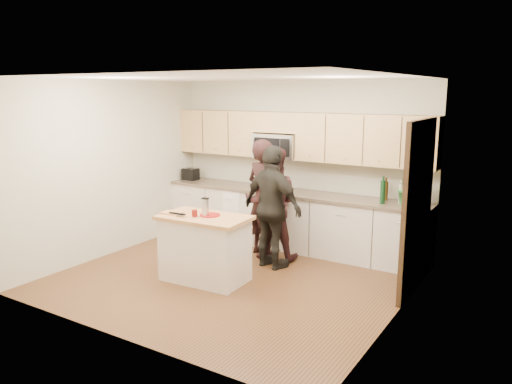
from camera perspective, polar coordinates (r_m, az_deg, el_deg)
The scene contains 21 objects.
floor at distance 6.97m, azimuth -2.81°, elevation -9.86°, with size 4.50×4.50×0.00m, color brown.
room_shell at distance 6.55m, azimuth -2.96°, elevation 4.40°, with size 4.52×4.02×2.71m.
back_cabinetry at distance 8.21m, azimuth 3.88°, elevation -3.12°, with size 4.50×0.66×0.94m.
upper_cabinetry at distance 8.09m, azimuth 4.71°, elevation 6.52°, with size 4.50×0.33×0.75m.
microwave at distance 8.23m, azimuth 2.43°, elevation 5.29°, with size 0.76×0.41×0.40m.
doorway at distance 6.55m, azimuth 18.08°, elevation -1.23°, with size 0.06×1.25×2.20m.
framed_picture at distance 7.63m, azimuth 18.07°, elevation 1.44°, with size 0.30×0.03×0.38m.
dish_towel at distance 8.45m, azimuth -2.39°, elevation -0.38°, with size 0.34×0.60×0.48m.
island at distance 6.81m, azimuth -5.87°, elevation -6.38°, with size 1.24×0.77×0.90m.
red_plate at distance 6.70m, azimuth -5.28°, elevation -2.63°, with size 0.27×0.27×0.02m, color #9B0E10.
box_grater at distance 6.61m, azimuth -5.81°, elevation -1.65°, with size 0.09×0.06×0.24m.
drink_glass at distance 6.65m, azimuth -7.03°, elevation -2.43°, with size 0.07×0.07×0.09m, color maroon.
cutting_board at distance 6.87m, azimuth -9.58°, elevation -2.36°, with size 0.28×0.19×0.02m, color #B67E4B.
tongs at distance 6.74m, azimuth -9.00°, elevation -2.45°, with size 0.26×0.03×0.02m, color black.
knife at distance 6.65m, azimuth -8.56°, elevation -2.69°, with size 0.19×0.02×0.01m, color silver.
toaster at distance 9.19m, azimuth -7.50°, elevation 2.04°, with size 0.27×0.21×0.21m.
bottle_cluster at distance 7.46m, azimuth 16.23°, elevation 0.09°, with size 0.65×0.33×0.40m.
orchid at distance 7.41m, azimuth 16.95°, elevation 0.55°, with size 0.28×0.23×0.51m, color #307A37.
woman_left at distance 7.71m, azimuth 0.90°, elevation -0.69°, with size 0.67×0.44×1.82m, color black.
woman_center at distance 7.55m, azimuth 1.79°, elevation -1.31°, with size 0.84×0.66×1.73m, color black.
woman_right at distance 7.15m, azimuth 1.90°, elevation -1.80°, with size 1.05×0.44×1.79m, color black.
Camera 1 is at (3.71, -5.34, 2.53)m, focal length 35.00 mm.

